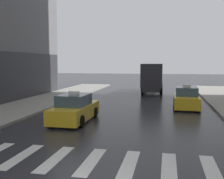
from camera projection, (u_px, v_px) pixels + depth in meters
The scene contains 4 objects.
crosswalk_markings at pixel (91, 161), 9.70m from camera, with size 11.30×2.80×0.01m.
taxi_lead at pixel (75, 109), 16.25m from camera, with size 1.98×4.56×1.80m.
taxi_second at pixel (186, 98), 21.12m from camera, with size 2.01×4.58×1.80m.
box_truck at pixel (152, 77), 31.00m from camera, with size 2.35×7.57×3.35m.
Camera 1 is at (2.59, -6.07, 3.48)m, focal length 43.98 mm.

